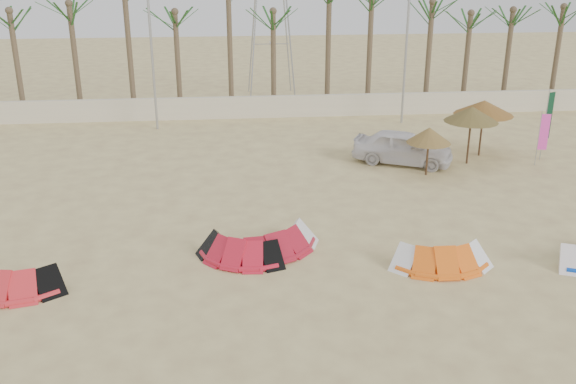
{
  "coord_description": "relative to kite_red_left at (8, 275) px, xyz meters",
  "views": [
    {
      "loc": [
        -2.1,
        -15.44,
        9.53
      ],
      "look_at": [
        0.0,
        6.0,
        1.3
      ],
      "focal_mm": 40.0,
      "sensor_mm": 36.0,
      "label": 1
    }
  ],
  "objects": [
    {
      "name": "boundary_wall",
      "position": [
        8.76,
        19.78,
        0.23
      ],
      "size": [
        60.0,
        0.3,
        1.3
      ],
      "primitive_type": "cube",
      "color": "beige",
      "rests_on": "ground"
    },
    {
      "name": "kite_orange",
      "position": [
        13.26,
        0.2,
        -0.0
      ],
      "size": [
        3.17,
        1.58,
        0.9
      ],
      "color": "orange",
      "rests_on": "ground"
    },
    {
      "name": "parasol_right",
      "position": [
        18.9,
        11.28,
        1.97
      ],
      "size": [
        2.83,
        2.83,
        2.74
      ],
      "color": "#4C331E",
      "rests_on": "ground"
    },
    {
      "name": "kite_red_right",
      "position": [
        7.96,
        1.83,
        0.0
      ],
      "size": [
        3.98,
        2.82,
        0.9
      ],
      "color": "#A71628",
      "rests_on": "ground"
    },
    {
      "name": "parasol_left",
      "position": [
        15.45,
        8.7,
        1.42
      ],
      "size": [
        1.96,
        1.96,
        2.19
      ],
      "color": "#4C331E",
      "rests_on": "ground"
    },
    {
      "name": "kite_red_left",
      "position": [
        0.0,
        0.0,
        0.0
      ],
      "size": [
        3.58,
        1.97,
        0.9
      ],
      "color": "red",
      "rests_on": "ground"
    },
    {
      "name": "flag_pink",
      "position": [
        21.1,
        9.53,
        1.12
      ],
      "size": [
        0.45,
        0.09,
        2.6
      ],
      "color": "#A5A8AD",
      "rests_on": "ground"
    },
    {
      "name": "ground",
      "position": [
        8.76,
        -2.22,
        -0.42
      ],
      "size": [
        120.0,
        120.0,
        0.0
      ],
      "primitive_type": "plane",
      "color": "#E0CE85",
      "rests_on": "ground"
    },
    {
      "name": "flag_green",
      "position": [
        21.72,
        10.33,
        1.62
      ],
      "size": [
        0.44,
        0.19,
        3.44
      ],
      "color": "#A5A8AD",
      "rests_on": "ground"
    },
    {
      "name": "kite_red_mid",
      "position": [
        6.9,
        1.34,
        -0.0
      ],
      "size": [
        3.4,
        2.51,
        0.9
      ],
      "color": "red",
      "rests_on": "ground"
    },
    {
      "name": "lamp_c",
      "position": [
        16.8,
        17.78,
        5.35
      ],
      "size": [
        1.25,
        0.14,
        11.0
      ],
      "color": "#A5A8AD",
      "rests_on": "ground"
    },
    {
      "name": "pylon",
      "position": [
        9.76,
        25.78,
        -0.42
      ],
      "size": [
        3.0,
        3.0,
        14.0
      ],
      "primitive_type": null,
      "color": "#A5A8AD",
      "rests_on": "ground"
    },
    {
      "name": "parasol_mid",
      "position": [
        17.86,
        10.12,
        1.95
      ],
      "size": [
        2.5,
        2.5,
        2.73
      ],
      "color": "#4C331E",
      "rests_on": "ground"
    },
    {
      "name": "car",
      "position": [
        14.82,
        10.44,
        0.37
      ],
      "size": [
        4.95,
        3.67,
        1.57
      ],
      "primitive_type": "imported",
      "rotation": [
        0.0,
        0.0,
        1.12
      ],
      "color": "silver",
      "rests_on": "ground"
    },
    {
      "name": "lamp_b",
      "position": [
        2.8,
        17.78,
        5.35
      ],
      "size": [
        1.25,
        0.14,
        11.0
      ],
      "color": "#A5A8AD",
      "rests_on": "ground"
    },
    {
      "name": "palm_line",
      "position": [
        9.43,
        21.28,
        6.03
      ],
      "size": [
        52.0,
        4.0,
        7.7
      ],
      "color": "brown",
      "rests_on": "ground"
    }
  ]
}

